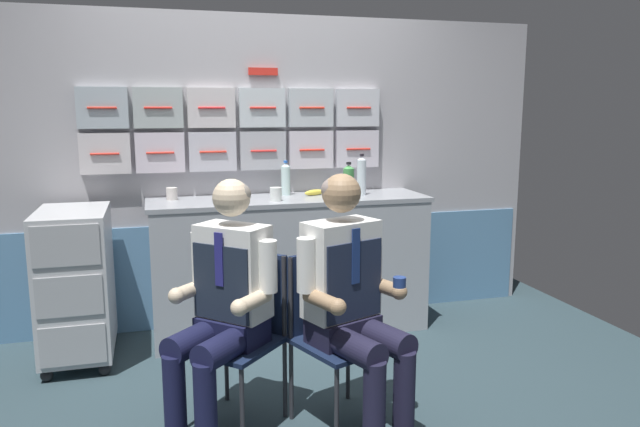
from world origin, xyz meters
TOP-DOWN VIEW (x-y plane):
  - ground at (0.00, 0.00)m, footprint 4.80×4.80m
  - galley_bulkhead at (-0.01, 1.37)m, footprint 4.20×0.14m
  - galley_counter at (0.18, 1.09)m, footprint 1.87×0.53m
  - service_trolley at (-1.18, 0.94)m, footprint 0.40×0.65m
  - folding_chair_left at (-0.31, -0.01)m, footprint 0.57×0.57m
  - crew_member_left at (-0.42, -0.13)m, footprint 0.62×0.62m
  - folding_chair_center at (0.10, -0.12)m, footprint 0.52×0.52m
  - crew_member_center at (0.16, -0.27)m, footprint 0.54×0.66m
  - sparkling_bottle_green at (0.68, 1.08)m, footprint 0.06×0.06m
  - water_bottle_clear at (0.53, 0.92)m, footprint 0.07×0.07m
  - water_bottle_tall at (0.18, 1.22)m, footprint 0.06×0.06m
  - espresso_cup_small at (-0.59, 1.20)m, footprint 0.07×0.07m
  - paper_cup_tan at (0.06, 0.97)m, footprint 0.08×0.08m
  - paper_cup_blue at (0.49, 1.20)m, footprint 0.06×0.06m
  - snack_banana at (0.37, 1.15)m, footprint 0.17×0.10m

SIDE VIEW (x-z plane):
  - ground at x=0.00m, z-range -0.04..0.00m
  - galley_counter at x=0.18m, z-range 0.00..0.93m
  - service_trolley at x=-1.18m, z-range 0.03..0.96m
  - folding_chair_left at x=-0.31m, z-range 0.09..0.91m
  - folding_chair_center at x=0.10m, z-range 0.09..0.91m
  - crew_member_left at x=-0.42m, z-range 0.05..1.25m
  - crew_member_center at x=0.16m, z-range 0.05..1.28m
  - snack_banana at x=0.37m, z-range 0.93..0.97m
  - paper_cup_blue at x=0.49m, z-range 0.93..1.00m
  - espresso_cup_small at x=-0.59m, z-range 0.93..1.01m
  - paper_cup_tan at x=0.06m, z-range 0.93..1.02m
  - water_bottle_tall at x=0.18m, z-range 0.92..1.16m
  - water_bottle_clear at x=0.53m, z-range 0.92..1.17m
  - sparkling_bottle_green at x=0.68m, z-range 0.92..1.20m
  - galley_bulkhead at x=-0.01m, z-range -0.01..2.14m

